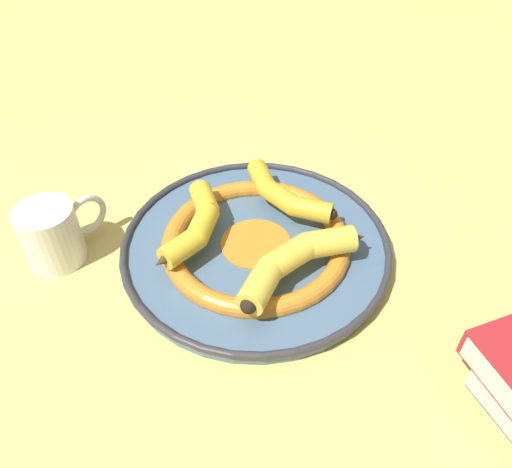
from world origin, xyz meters
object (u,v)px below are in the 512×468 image
banana_c (282,193)px  coffee_mug (53,233)px  decorative_bowl (256,245)px  banana_b (196,225)px  banana_a (296,259)px

banana_c → coffee_mug: 0.33m
decorative_bowl → banana_b: banana_b is taller
banana_a → coffee_mug: size_ratio=1.62×
decorative_bowl → banana_c: bearing=103.9°
banana_b → coffee_mug: bearing=106.0°
banana_a → banana_b: banana_a is taller
decorative_bowl → banana_b: size_ratio=2.39×
banana_c → decorative_bowl: bearing=-71.4°
decorative_bowl → banana_b: (-0.06, -0.05, 0.04)m
decorative_bowl → banana_b: 0.09m
banana_b → banana_a: bearing=-103.7°
banana_a → banana_b: size_ratio=1.30×
decorative_bowl → coffee_mug: (-0.20, -0.20, 0.03)m
banana_c → coffee_mug: bearing=-119.0°
decorative_bowl → banana_b: bearing=-139.4°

